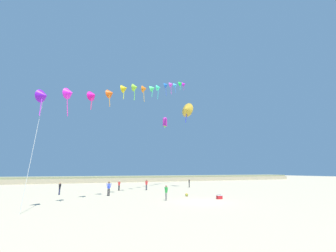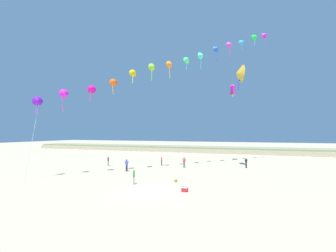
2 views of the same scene
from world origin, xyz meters
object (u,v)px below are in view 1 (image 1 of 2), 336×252
object	(u,v)px
person_near_left	(119,185)
large_kite_mid_trail	(186,109)
beach_cooler	(219,197)
beach_ball	(187,195)
large_kite_low_lead	(165,122)
person_far_left	(109,188)
person_far_right	(166,192)
person_mid_center	(60,188)
person_far_center	(146,184)
person_near_right	(189,182)

from	to	relation	value
person_near_left	large_kite_mid_trail	xyz separation A→B (m)	(12.38, 0.99, 13.67)
beach_cooler	beach_ball	world-z (taller)	beach_cooler
large_kite_low_lead	beach_ball	size ratio (longest dim) A/B	6.66
large_kite_low_lead	beach_cooler	bearing A→B (deg)	-97.09
person_far_left	large_kite_low_lead	size ratio (longest dim) A/B	0.71
large_kite_low_lead	beach_ball	world-z (taller)	large_kite_low_lead
person_far_right	large_kite_low_lead	distance (m)	26.84
beach_cooler	person_far_left	bearing A→B (deg)	143.84
person_mid_center	person_far_right	xyz separation A→B (m)	(10.45, -10.48, 0.01)
person_far_center	beach_cooler	world-z (taller)	person_far_center
person_near_left	person_far_center	bearing A→B (deg)	-12.20
person_near_right	person_mid_center	size ratio (longest dim) A/B	1.02
person_near_left	beach_cooler	distance (m)	16.86
person_far_left	person_far_center	world-z (taller)	person_far_left
person_near_left	person_far_right	xyz separation A→B (m)	(2.27, -13.78, 0.01)
person_far_right	beach_ball	world-z (taller)	person_far_right
person_near_right	beach_ball	world-z (taller)	person_near_right
person_near_left	person_mid_center	xyz separation A→B (m)	(-8.18, -3.30, 0.00)
person_near_left	beach_cooler	size ratio (longest dim) A/B	2.64
beach_cooler	person_far_right	bearing A→B (deg)	170.41
person_far_center	large_kite_mid_trail	distance (m)	16.01
person_far_left	person_far_center	distance (m)	9.06
person_near_right	person_far_center	bearing A→B (deg)	-162.69
person_near_right	person_mid_center	distance (m)	22.10
person_mid_center	beach_cooler	size ratio (longest dim) A/B	2.65
person_near_right	person_far_left	bearing A→B (deg)	-150.62
person_mid_center	person_far_right	size ratio (longest dim) A/B	0.99
person_far_center	person_far_left	bearing A→B (deg)	-137.85
beach_ball	large_kite_low_lead	bearing A→B (deg)	75.72
person_near_left	person_near_right	world-z (taller)	person_near_right
person_near_left	person_far_center	world-z (taller)	person_far_center
large_kite_mid_trail	beach_cooler	world-z (taller)	large_kite_mid_trail
person_mid_center	person_far_center	size ratio (longest dim) A/B	0.93
person_near_left	beach_cooler	world-z (taller)	person_near_left
person_near_right	person_near_left	bearing A→B (deg)	-171.65
person_mid_center	large_kite_low_lead	distance (m)	25.65
person_near_right	person_mid_center	xyz separation A→B (m)	(-21.46, -5.25, -0.02)
beach_cooler	person_mid_center	bearing A→B (deg)	144.83
person_mid_center	beach_ball	bearing A→B (deg)	-28.65
person_far_right	large_kite_low_lead	xyz separation A→B (m)	(8.70, 22.11, 12.50)
large_kite_mid_trail	beach_ball	world-z (taller)	large_kite_mid_trail
large_kite_mid_trail	person_far_center	bearing A→B (deg)	-167.11
person_near_left	large_kite_mid_trail	size ratio (longest dim) A/B	0.38
person_far_right	person_mid_center	bearing A→B (deg)	134.90
large_kite_mid_trail	beach_ball	bearing A→B (deg)	-117.76
person_near_left	person_mid_center	bearing A→B (deg)	-158.03
person_near_right	person_far_left	world-z (taller)	person_far_left
person_near_right	beach_ball	xyz separation A→B (m)	(-7.25, -13.01, -0.72)
person_near_left	person_near_right	bearing A→B (deg)	8.35
person_far_left	beach_cooler	distance (m)	13.23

